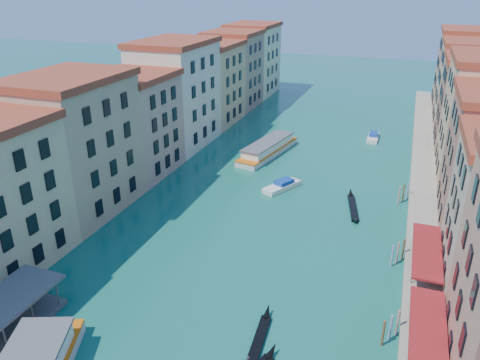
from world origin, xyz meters
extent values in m
cube|color=tan|center=(-26.00, 39.50, 9.50)|extent=(12.00, 17.00, 19.00)
cube|color=brown|center=(-26.00, 39.50, 19.50)|extent=(12.80, 17.40, 1.00)
cube|color=tan|center=(-26.00, 55.00, 8.25)|extent=(12.00, 14.00, 16.50)
cube|color=brown|center=(-26.00, 55.00, 17.00)|extent=(12.80, 14.40, 1.00)
cube|color=beige|center=(-26.00, 71.00, 10.00)|extent=(12.00, 18.00, 20.00)
cube|color=brown|center=(-26.00, 71.00, 20.50)|extent=(12.80, 18.40, 1.00)
cube|color=tan|center=(-26.00, 88.00, 8.75)|extent=(12.00, 16.00, 17.50)
cube|color=brown|center=(-26.00, 88.00, 18.00)|extent=(12.80, 16.40, 1.00)
cube|color=#A57C60|center=(-26.00, 103.50, 9.25)|extent=(12.00, 15.00, 18.50)
cube|color=brown|center=(-26.00, 103.50, 19.00)|extent=(12.80, 15.40, 1.00)
cube|color=beige|center=(-26.00, 119.50, 9.50)|extent=(12.00, 17.00, 19.00)
cube|color=brown|center=(-26.00, 119.50, 19.50)|extent=(12.80, 17.40, 1.00)
cube|color=#9B5B47|center=(30.00, 87.50, 8.75)|extent=(12.00, 15.00, 17.50)
cube|color=tan|center=(30.00, 103.00, 9.25)|extent=(12.00, 16.00, 18.50)
cube|color=brown|center=(30.00, 103.00, 19.00)|extent=(12.80, 16.40, 1.00)
cube|color=tan|center=(30.00, 119.50, 9.75)|extent=(12.00, 17.00, 19.50)
cube|color=brown|center=(30.00, 119.50, 20.00)|extent=(12.80, 17.40, 1.00)
cube|color=gray|center=(22.00, 65.00, 0.50)|extent=(4.00, 140.00, 1.00)
cube|color=maroon|center=(22.20, 23.50, 3.00)|extent=(3.20, 15.30, 0.25)
cylinder|color=#565659|center=(20.80, 28.60, 1.50)|extent=(0.12, 0.12, 3.00)
cube|color=maroon|center=(22.20, 39.00, 3.00)|extent=(3.20, 12.60, 0.25)
cylinder|color=#565659|center=(20.80, 34.80, 1.50)|extent=(0.12, 0.12, 3.00)
cylinder|color=#565659|center=(20.80, 43.20, 1.50)|extent=(0.12, 0.12, 3.00)
cylinder|color=brown|center=(18.50, 25.00, 1.30)|extent=(0.24, 0.24, 3.20)
cylinder|color=brown|center=(19.10, 26.00, 1.30)|extent=(0.24, 0.24, 3.20)
cylinder|color=brown|center=(19.70, 27.00, 1.30)|extent=(0.24, 0.24, 3.20)
cylinder|color=brown|center=(18.50, 39.00, 1.30)|extent=(0.24, 0.24, 3.20)
cylinder|color=brown|center=(19.10, 40.00, 1.30)|extent=(0.24, 0.24, 3.20)
cylinder|color=brown|center=(19.70, 41.00, 1.30)|extent=(0.24, 0.24, 3.20)
cylinder|color=brown|center=(18.50, 57.00, 1.30)|extent=(0.24, 0.24, 3.20)
cylinder|color=brown|center=(19.10, 58.00, 1.30)|extent=(0.24, 0.24, 3.20)
cylinder|color=brown|center=(19.70, 59.00, 1.30)|extent=(0.24, 0.24, 3.20)
cylinder|color=brown|center=(-18.50, 16.00, 1.30)|extent=(0.24, 0.24, 3.20)
cube|color=silver|center=(-6.63, 71.11, 0.55)|extent=(7.50, 18.78, 1.10)
cube|color=white|center=(-6.63, 71.11, 1.74)|extent=(6.36, 15.09, 1.47)
cube|color=#565659|center=(-6.63, 71.11, 2.61)|extent=(6.71, 15.59, 0.23)
cube|color=#D6620C|center=(-6.63, 71.11, 1.05)|extent=(7.54, 18.79, 0.23)
cube|color=black|center=(7.48, 20.85, 0.20)|extent=(1.63, 8.15, 0.40)
cone|color=black|center=(7.12, 25.34, 0.54)|extent=(0.95, 1.87, 1.51)
cone|color=black|center=(9.10, 20.21, 0.54)|extent=(1.23, 1.95, 1.51)
cube|color=black|center=(12.21, 52.83, 0.20)|extent=(2.73, 8.39, 0.42)
cone|color=black|center=(11.25, 57.38, 0.56)|extent=(1.20, 2.00, 1.56)
cone|color=black|center=(13.17, 48.29, 0.46)|extent=(1.14, 1.68, 1.37)
cube|color=white|center=(0.29, 56.18, 0.41)|extent=(5.27, 7.36, 0.81)
cube|color=#133B9B|center=(0.53, 56.64, 1.12)|extent=(3.03, 3.55, 0.71)
cube|color=silver|center=(11.96, 87.48, 0.39)|extent=(2.17, 6.77, 0.77)
cube|color=#133B9B|center=(11.96, 87.96, 1.06)|extent=(1.76, 2.91, 0.68)
camera|label=1|loc=(17.56, -11.80, 32.06)|focal=35.00mm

